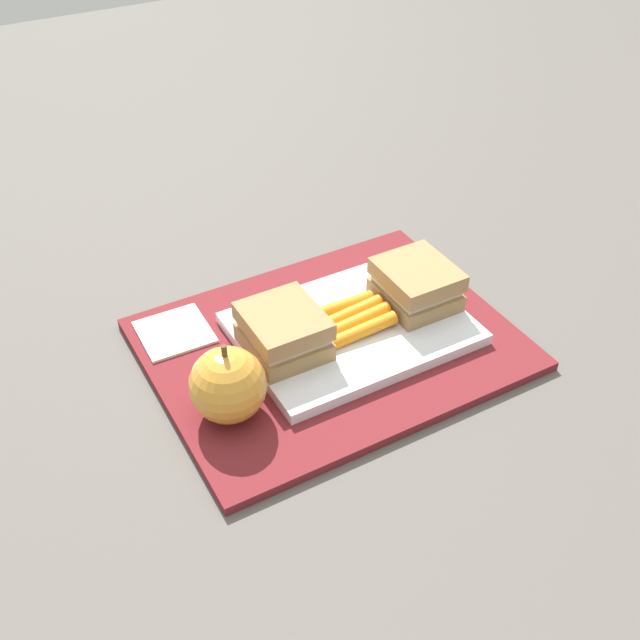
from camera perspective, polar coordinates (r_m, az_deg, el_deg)
The scene contains 8 objects.
ground_plane at distance 0.79m, azimuth 0.79°, elevation -2.09°, with size 2.40×2.40×0.00m, color #56514C.
lunchbag_mat at distance 0.79m, azimuth 0.79°, elevation -1.81°, with size 0.36×0.28×0.01m, color maroon.
food_tray at distance 0.79m, azimuth 2.38°, elevation -0.62°, with size 0.23×0.17×0.01m, color white.
sandwich_half_left at distance 0.81m, azimuth 7.17°, elevation 2.64°, with size 0.07×0.08×0.04m.
sandwich_half_right at distance 0.74m, azimuth -2.73°, elevation -0.85°, with size 0.07×0.08×0.04m.
carrot_sticks_bundle at distance 0.78m, azimuth 2.43°, elevation 0.14°, with size 0.08×0.06×0.02m.
apple at distance 0.69m, azimuth -6.88°, elevation -4.83°, with size 0.07×0.07×0.08m.
paper_napkin at distance 0.80m, azimuth -10.78°, elevation -0.89°, with size 0.07×0.07×0.00m, color white.
Camera 1 is at (0.30, 0.51, 0.52)m, focal length 42.98 mm.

